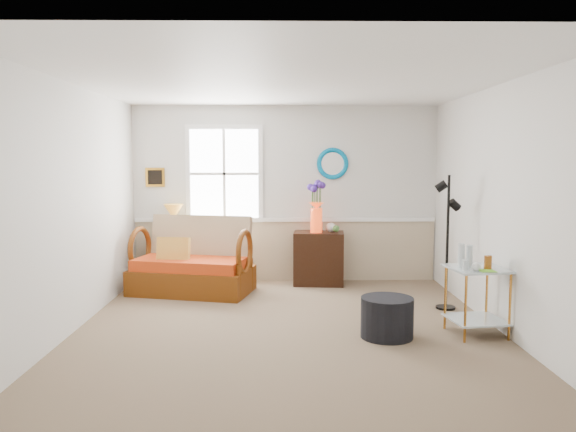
{
  "coord_description": "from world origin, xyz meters",
  "views": [
    {
      "loc": [
        -0.07,
        -5.83,
        1.8
      ],
      "look_at": [
        0.01,
        0.53,
        1.17
      ],
      "focal_mm": 35.0,
      "sensor_mm": 36.0,
      "label": 1
    }
  ],
  "objects_px": {
    "lamp_stand": "(176,261)",
    "side_table": "(477,301)",
    "cabinet": "(319,258)",
    "floor_lamp": "(447,243)",
    "loveseat": "(192,255)",
    "ottoman": "(387,317)"
  },
  "relations": [
    {
      "from": "lamp_stand",
      "to": "side_table",
      "type": "distance_m",
      "value": 4.35
    },
    {
      "from": "lamp_stand",
      "to": "floor_lamp",
      "type": "relative_size",
      "value": 0.4
    },
    {
      "from": "loveseat",
      "to": "lamp_stand",
      "type": "distance_m",
      "value": 0.71
    },
    {
      "from": "lamp_stand",
      "to": "side_table",
      "type": "relative_size",
      "value": 0.93
    },
    {
      "from": "lamp_stand",
      "to": "cabinet",
      "type": "relative_size",
      "value": 0.85
    },
    {
      "from": "floor_lamp",
      "to": "ottoman",
      "type": "height_order",
      "value": "floor_lamp"
    },
    {
      "from": "floor_lamp",
      "to": "cabinet",
      "type": "bearing_deg",
      "value": 150.23
    },
    {
      "from": "side_table",
      "to": "floor_lamp",
      "type": "height_order",
      "value": "floor_lamp"
    },
    {
      "from": "ottoman",
      "to": "loveseat",
      "type": "bearing_deg",
      "value": 139.19
    },
    {
      "from": "cabinet",
      "to": "floor_lamp",
      "type": "distance_m",
      "value": 2.05
    },
    {
      "from": "lamp_stand",
      "to": "cabinet",
      "type": "bearing_deg",
      "value": -2.67
    },
    {
      "from": "side_table",
      "to": "ottoman",
      "type": "bearing_deg",
      "value": -175.28
    },
    {
      "from": "cabinet",
      "to": "side_table",
      "type": "height_order",
      "value": "cabinet"
    },
    {
      "from": "loveseat",
      "to": "ottoman",
      "type": "relative_size",
      "value": 2.94
    },
    {
      "from": "cabinet",
      "to": "ottoman",
      "type": "xyz_separation_m",
      "value": [
        0.53,
        -2.47,
        -0.18
      ]
    },
    {
      "from": "side_table",
      "to": "loveseat",
      "type": "bearing_deg",
      "value": 149.54
    },
    {
      "from": "side_table",
      "to": "ottoman",
      "type": "relative_size",
      "value": 1.32
    },
    {
      "from": "lamp_stand",
      "to": "side_table",
      "type": "xyz_separation_m",
      "value": [
        3.56,
        -2.49,
        0.03
      ]
    },
    {
      "from": "loveseat",
      "to": "lamp_stand",
      "type": "relative_size",
      "value": 2.41
    },
    {
      "from": "loveseat",
      "to": "ottoman",
      "type": "distance_m",
      "value": 3.04
    },
    {
      "from": "lamp_stand",
      "to": "floor_lamp",
      "type": "bearing_deg",
      "value": -22.56
    },
    {
      "from": "floor_lamp",
      "to": "ottoman",
      "type": "relative_size",
      "value": 3.04
    }
  ]
}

